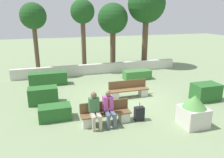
% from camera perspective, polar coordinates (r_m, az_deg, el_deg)
% --- Properties ---
extents(ground_plane, '(60.00, 60.00, 0.00)m').
position_cam_1_polar(ground_plane, '(10.92, 3.12, -5.04)').
color(ground_plane, gray).
extents(perimeter_wall, '(11.54, 0.30, 0.69)m').
position_cam_1_polar(perimeter_wall, '(15.35, -3.30, 2.73)').
color(perimeter_wall, beige).
rests_on(perimeter_wall, ground_plane).
extents(bench_front, '(1.92, 0.49, 0.82)m').
position_cam_1_polar(bench_front, '(8.46, -1.64, -9.43)').
color(bench_front, brown).
rests_on(bench_front, ground_plane).
extents(bench_left_side, '(2.00, 0.49, 0.82)m').
position_cam_1_polar(bench_left_side, '(11.00, 4.39, -3.12)').
color(bench_left_side, brown).
rests_on(bench_left_side, ground_plane).
extents(person_seated_man, '(0.38, 0.63, 1.29)m').
position_cam_1_polar(person_seated_man, '(8.19, -0.82, -7.36)').
color(person_seated_man, '#515B70').
rests_on(person_seated_man, ground_plane).
extents(person_seated_woman, '(0.38, 0.63, 1.31)m').
position_cam_1_polar(person_seated_woman, '(8.06, -4.54, -7.67)').
color(person_seated_woman, '#B2A893').
rests_on(person_seated_woman, ground_plane).
extents(hedge_block_near_left, '(1.26, 0.85, 0.81)m').
position_cam_1_polar(hedge_block_near_left, '(11.53, 23.28, -3.09)').
color(hedge_block_near_left, '#286028').
rests_on(hedge_block_near_left, ground_plane).
extents(hedge_block_near_right, '(1.32, 0.69, 0.78)m').
position_cam_1_polar(hedge_block_near_right, '(10.68, -17.53, -4.11)').
color(hedge_block_near_right, '#286028').
rests_on(hedge_block_near_right, ground_plane).
extents(hedge_block_mid_left, '(1.25, 0.69, 0.57)m').
position_cam_1_polar(hedge_block_mid_left, '(9.04, -14.67, -8.44)').
color(hedge_block_mid_left, '#286028').
rests_on(hedge_block_mid_left, ground_plane).
extents(hedge_block_mid_right, '(1.75, 0.71, 0.57)m').
position_cam_1_polar(hedge_block_mid_right, '(14.06, 6.57, 1.09)').
color(hedge_block_mid_right, '#3D7A38').
rests_on(hedge_block_mid_right, ground_plane).
extents(hedge_block_far_left, '(2.15, 0.65, 0.75)m').
position_cam_1_polar(hedge_block_far_left, '(13.34, -16.30, 0.06)').
color(hedge_block_far_left, '#286028').
rests_on(hedge_block_far_left, ground_plane).
extents(planter_corner_left, '(0.92, 0.92, 1.21)m').
position_cam_1_polar(planter_corner_left, '(8.71, 20.56, -7.75)').
color(planter_corner_left, beige).
rests_on(planter_corner_left, ground_plane).
extents(suitcase, '(0.37, 0.23, 0.75)m').
position_cam_1_polar(suitcase, '(8.73, 7.12, -8.97)').
color(suitcase, black).
rests_on(suitcase, ground_plane).
extents(tree_leftmost, '(1.67, 1.67, 4.74)m').
position_cam_1_polar(tree_leftmost, '(15.26, -19.88, 14.78)').
color(tree_leftmost, brown).
rests_on(tree_leftmost, ground_plane).
extents(tree_center_left, '(1.64, 1.64, 5.01)m').
position_cam_1_polar(tree_center_left, '(15.64, -7.70, 16.42)').
color(tree_center_left, brown).
rests_on(tree_center_left, ground_plane).
extents(tree_center_right, '(2.24, 2.24, 4.83)m').
position_cam_1_polar(tree_center_right, '(16.74, 0.22, 15.21)').
color(tree_center_right, brown).
rests_on(tree_center_right, ground_plane).
extents(tree_rightmost, '(2.81, 2.81, 6.15)m').
position_cam_1_polar(tree_rightmost, '(17.31, 8.99, 18.53)').
color(tree_rightmost, brown).
rests_on(tree_rightmost, ground_plane).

